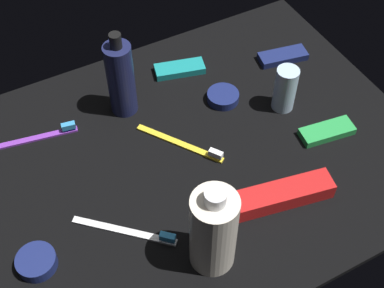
# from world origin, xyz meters

# --- Properties ---
(ground_plane) EXTENTS (0.84, 0.64, 0.01)m
(ground_plane) POSITION_xyz_m (0.00, 0.00, -0.01)
(ground_plane) COLOR black
(lotion_bottle) EXTENTS (0.05, 0.05, 0.18)m
(lotion_bottle) POSITION_xyz_m (0.06, -0.17, 0.08)
(lotion_bottle) COLOR #1A1E46
(lotion_bottle) RESTS_ON ground_plane
(bodywash_bottle) EXTENTS (0.07, 0.07, 0.18)m
(bodywash_bottle) POSITION_xyz_m (0.07, 0.20, 0.08)
(bodywash_bottle) COLOR silver
(bodywash_bottle) RESTS_ON ground_plane
(deodorant_stick) EXTENTS (0.04, 0.04, 0.10)m
(deodorant_stick) POSITION_xyz_m (-0.22, -0.02, 0.05)
(deodorant_stick) COLOR silver
(deodorant_stick) RESTS_ON ground_plane
(toothbrush_white) EXTENTS (0.14, 0.13, 0.02)m
(toothbrush_white) POSITION_xyz_m (0.17, 0.10, 0.01)
(toothbrush_white) COLOR white
(toothbrush_white) RESTS_ON ground_plane
(toothbrush_purple) EXTENTS (0.18, 0.04, 0.02)m
(toothbrush_purple) POSITION_xyz_m (0.24, -0.17, 0.01)
(toothbrush_purple) COLOR purple
(toothbrush_purple) RESTS_ON ground_plane
(toothbrush_yellow) EXTENTS (0.11, 0.15, 0.02)m
(toothbrush_yellow) POSITION_xyz_m (0.00, -0.02, 0.01)
(toothbrush_yellow) COLOR yellow
(toothbrush_yellow) RESTS_ON ground_plane
(toothpaste_box_red) EXTENTS (0.18, 0.08, 0.03)m
(toothpaste_box_red) POSITION_xyz_m (-0.09, 0.16, 0.02)
(toothpaste_box_red) COLOR red
(toothpaste_box_red) RESTS_ON ground_plane
(snack_bar_navy) EXTENTS (0.11, 0.06, 0.01)m
(snack_bar_navy) POSITION_xyz_m (-0.30, -0.14, 0.01)
(snack_bar_navy) COLOR navy
(snack_bar_navy) RESTS_ON ground_plane
(snack_bar_teal) EXTENTS (0.11, 0.07, 0.01)m
(snack_bar_teal) POSITION_xyz_m (-0.08, -0.21, 0.01)
(snack_bar_teal) COLOR teal
(snack_bar_teal) RESTS_ON ground_plane
(snack_bar_green) EXTENTS (0.11, 0.05, 0.01)m
(snack_bar_green) POSITION_xyz_m (-0.25, 0.08, 0.01)
(snack_bar_green) COLOR green
(snack_bar_green) RESTS_ON ground_plane
(cream_tin_left) EXTENTS (0.06, 0.06, 0.02)m
(cream_tin_left) POSITION_xyz_m (0.32, 0.08, 0.01)
(cream_tin_left) COLOR navy
(cream_tin_left) RESTS_ON ground_plane
(cream_tin_right) EXTENTS (0.06, 0.06, 0.02)m
(cream_tin_right) POSITION_xyz_m (-0.12, -0.09, 0.01)
(cream_tin_right) COLOR navy
(cream_tin_right) RESTS_ON ground_plane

